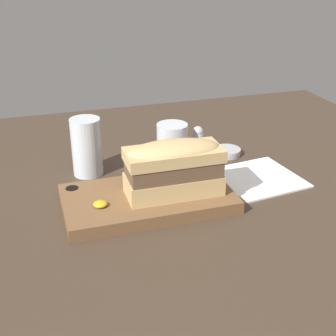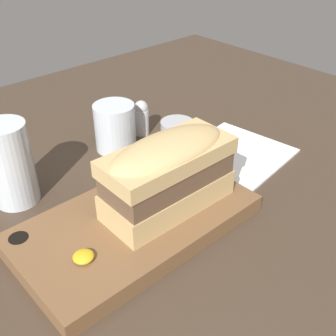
{
  "view_description": "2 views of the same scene",
  "coord_description": "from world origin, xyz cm",
  "px_view_note": "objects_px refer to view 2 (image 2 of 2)",
  "views": [
    {
      "loc": [
        -18.31,
        -74.78,
        47.58
      ],
      "look_at": [
        5.12,
        -0.01,
        10.48
      ],
      "focal_mm": 50.0,
      "sensor_mm": 36.0,
      "label": 1
    },
    {
      "loc": [
        -24.61,
        -33.37,
        41.26
      ],
      "look_at": [
        8.32,
        2.9,
        9.04
      ],
      "focal_mm": 45.0,
      "sensor_mm": 36.0,
      "label": 2
    }
  ],
  "objects_px": {
    "water_glass": "(11,169)",
    "sandwich": "(168,171)",
    "napkin": "(236,153)",
    "serving_board": "(135,223)",
    "condiment_dish": "(177,125)",
    "salt_shaker": "(142,117)",
    "wine_glass": "(115,129)"
  },
  "relations": [
    {
      "from": "sandwich",
      "to": "condiment_dish",
      "type": "bearing_deg",
      "value": 43.94
    },
    {
      "from": "sandwich",
      "to": "salt_shaker",
      "type": "bearing_deg",
      "value": 58.94
    },
    {
      "from": "sandwich",
      "to": "water_glass",
      "type": "bearing_deg",
      "value": 126.25
    },
    {
      "from": "napkin",
      "to": "wine_glass",
      "type": "bearing_deg",
      "value": 131.47
    },
    {
      "from": "sandwich",
      "to": "serving_board",
      "type": "bearing_deg",
      "value": 164.31
    },
    {
      "from": "water_glass",
      "to": "wine_glass",
      "type": "relative_size",
      "value": 1.51
    },
    {
      "from": "napkin",
      "to": "salt_shaker",
      "type": "relative_size",
      "value": 2.7
    },
    {
      "from": "sandwich",
      "to": "water_glass",
      "type": "relative_size",
      "value": 1.44
    },
    {
      "from": "wine_glass",
      "to": "salt_shaker",
      "type": "distance_m",
      "value": 0.07
    },
    {
      "from": "wine_glass",
      "to": "condiment_dish",
      "type": "distance_m",
      "value": 0.14
    },
    {
      "from": "serving_board",
      "to": "napkin",
      "type": "height_order",
      "value": "serving_board"
    },
    {
      "from": "condiment_dish",
      "to": "salt_shaker",
      "type": "bearing_deg",
      "value": 154.06
    },
    {
      "from": "napkin",
      "to": "salt_shaker",
      "type": "height_order",
      "value": "salt_shaker"
    },
    {
      "from": "water_glass",
      "to": "napkin",
      "type": "height_order",
      "value": "water_glass"
    },
    {
      "from": "condiment_dish",
      "to": "water_glass",
      "type": "bearing_deg",
      "value": -179.5
    },
    {
      "from": "wine_glass",
      "to": "water_glass",
      "type": "bearing_deg",
      "value": -172.93
    },
    {
      "from": "condiment_dish",
      "to": "napkin",
      "type": "bearing_deg",
      "value": -85.25
    },
    {
      "from": "sandwich",
      "to": "salt_shaker",
      "type": "distance_m",
      "value": 0.26
    },
    {
      "from": "sandwich",
      "to": "napkin",
      "type": "height_order",
      "value": "sandwich"
    },
    {
      "from": "salt_shaker",
      "to": "condiment_dish",
      "type": "bearing_deg",
      "value": -25.94
    },
    {
      "from": "napkin",
      "to": "salt_shaker",
      "type": "xyz_separation_m",
      "value": [
        -0.08,
        0.17,
        0.03
      ]
    },
    {
      "from": "serving_board",
      "to": "condiment_dish",
      "type": "height_order",
      "value": "serving_board"
    },
    {
      "from": "water_glass",
      "to": "napkin",
      "type": "bearing_deg",
      "value": -21.62
    },
    {
      "from": "salt_shaker",
      "to": "condiment_dish",
      "type": "distance_m",
      "value": 0.08
    },
    {
      "from": "wine_glass",
      "to": "condiment_dish",
      "type": "height_order",
      "value": "wine_glass"
    },
    {
      "from": "napkin",
      "to": "salt_shaker",
      "type": "distance_m",
      "value": 0.19
    },
    {
      "from": "sandwich",
      "to": "napkin",
      "type": "distance_m",
      "value": 0.23
    },
    {
      "from": "serving_board",
      "to": "salt_shaker",
      "type": "xyz_separation_m",
      "value": [
        0.18,
        0.21,
        0.02
      ]
    },
    {
      "from": "wine_glass",
      "to": "salt_shaker",
      "type": "bearing_deg",
      "value": 7.49
    },
    {
      "from": "sandwich",
      "to": "salt_shaker",
      "type": "xyz_separation_m",
      "value": [
        0.13,
        0.22,
        -0.05
      ]
    },
    {
      "from": "water_glass",
      "to": "napkin",
      "type": "xyz_separation_m",
      "value": [
        0.35,
        -0.14,
        -0.05
      ]
    },
    {
      "from": "water_glass",
      "to": "sandwich",
      "type": "bearing_deg",
      "value": -53.75
    }
  ]
}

